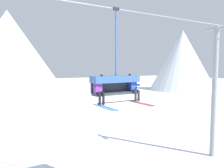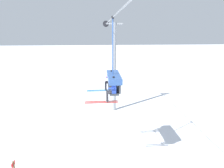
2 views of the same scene
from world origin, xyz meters
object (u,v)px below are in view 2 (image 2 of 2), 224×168
Objects in this scene: skier_purple at (109,80)px; lift_tower_near at (114,67)px; skier_blue at (111,89)px; chairlift_chair at (114,79)px.

lift_tower_near is at bearing 172.41° from skier_purple.
skier_blue is (1.86, 0.00, 0.00)m from skier_purple.
chairlift_chair is at bearing 12.94° from skier_purple.
lift_tower_near is at bearing 174.00° from skier_blue.
lift_tower_near is 7.02m from skier_purple.
skier_purple is (6.93, -0.92, 0.58)m from lift_tower_near.
chairlift_chair reaches higher than skier_blue.
chairlift_chair reaches higher than skier_purple.
skier_blue is at bearing -6.00° from lift_tower_near.
lift_tower_near is 7.95m from chairlift_chair.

